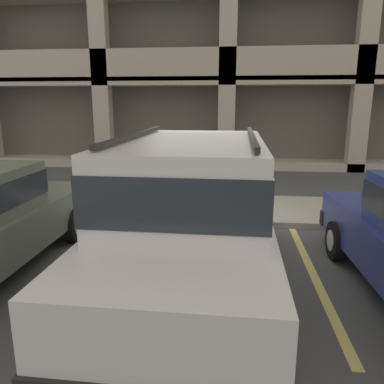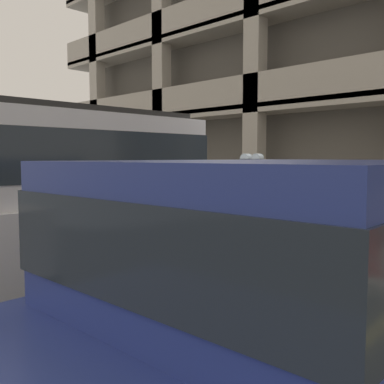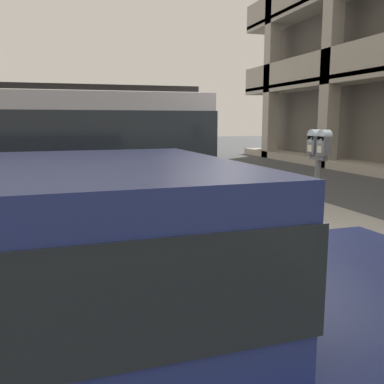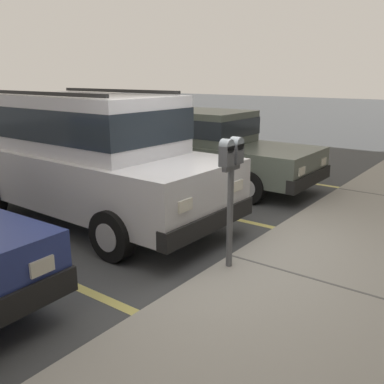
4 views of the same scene
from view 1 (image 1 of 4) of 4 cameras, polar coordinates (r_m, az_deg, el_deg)
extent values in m
cube|color=#444749|center=(7.29, 3.35, -6.10)|extent=(80.00, 80.00, 0.10)
cube|color=#9E9B93|center=(8.50, 3.81, -2.48)|extent=(40.00, 2.20, 0.12)
cube|color=#606060|center=(9.51, -21.03, -1.25)|extent=(0.03, 2.16, 0.00)
cube|color=#606060|center=(8.48, 3.82, -2.08)|extent=(0.03, 2.16, 0.00)
cube|color=#DBD16B|center=(6.24, -11.52, -9.29)|extent=(0.12, 4.80, 0.01)
cube|color=#DBD16B|center=(6.08, 17.26, -10.26)|extent=(0.12, 4.80, 0.01)
cube|color=silver|center=(4.71, 0.08, -7.12)|extent=(1.91, 4.73, 0.80)
cube|color=silver|center=(4.44, 0.01, 2.61)|extent=(1.66, 2.94, 0.84)
cube|color=#232B33|center=(4.43, 0.01, 2.88)|extent=(1.69, 2.96, 0.46)
cube|color=black|center=(6.98, 2.38, -2.67)|extent=(1.88, 0.19, 0.24)
cube|color=silver|center=(6.92, 7.16, 0.17)|extent=(0.24, 0.03, 0.14)
cube|color=silver|center=(7.01, -2.21, 0.43)|extent=(0.24, 0.03, 0.14)
cylinder|color=black|center=(6.20, 10.10, -6.15)|extent=(0.21, 0.66, 0.66)
cylinder|color=#B2B2B7|center=(6.20, 10.10, -6.15)|extent=(0.23, 0.37, 0.36)
cylinder|color=black|center=(6.35, -6.45, -5.54)|extent=(0.21, 0.66, 0.66)
cylinder|color=#B2B2B7|center=(6.35, -6.45, -5.54)|extent=(0.23, 0.37, 0.36)
cylinder|color=black|center=(3.59, 12.54, -21.82)|extent=(0.21, 0.66, 0.66)
cylinder|color=#B2B2B7|center=(3.59, 12.54, -21.82)|extent=(0.23, 0.37, 0.36)
cylinder|color=black|center=(3.85, -17.10, -19.47)|extent=(0.21, 0.66, 0.66)
cylinder|color=#B2B2B7|center=(3.85, -17.10, -19.47)|extent=(0.23, 0.37, 0.36)
cube|color=black|center=(4.35, 9.15, 8.34)|extent=(0.09, 2.62, 0.05)
cube|color=black|center=(4.51, -8.79, 8.53)|extent=(0.09, 2.62, 0.05)
cube|color=black|center=(7.90, -20.88, -1.87)|extent=(1.73, 0.17, 0.24)
cube|color=silver|center=(7.67, -17.34, -0.19)|extent=(0.24, 0.03, 0.14)
cube|color=silver|center=(8.14, -24.18, 0.00)|extent=(0.24, 0.03, 0.14)
cylinder|color=black|center=(6.90, -17.52, -4.81)|extent=(0.16, 0.60, 0.60)
cylinder|color=#B2B2B7|center=(6.90, -17.52, -4.81)|extent=(0.18, 0.33, 0.33)
cube|color=black|center=(7.22, 25.73, -3.73)|extent=(1.74, 0.21, 0.24)
cube|color=silver|center=(7.03, 21.78, -1.76)|extent=(0.24, 0.04, 0.14)
cylinder|color=black|center=(6.27, 21.05, -6.92)|extent=(0.18, 0.60, 0.60)
cylinder|color=#B2B2B7|center=(6.27, 21.05, -6.92)|extent=(0.19, 0.34, 0.33)
cylinder|color=#595B60|center=(7.42, 5.56, 0.13)|extent=(0.07, 0.07, 1.13)
cube|color=#595B60|center=(7.30, 5.67, 4.69)|extent=(0.28, 0.06, 0.06)
cube|color=#515459|center=(7.28, 4.90, 5.80)|extent=(0.15, 0.11, 0.22)
cylinder|color=#8C99A3|center=(7.27, 4.92, 6.66)|extent=(0.15, 0.11, 0.15)
cube|color=#B7B293|center=(7.23, 4.89, 5.43)|extent=(0.08, 0.01, 0.08)
cube|color=#515459|center=(7.28, 6.49, 5.76)|extent=(0.15, 0.11, 0.22)
cylinder|color=#8C99A3|center=(7.27, 6.51, 6.62)|extent=(0.15, 0.11, 0.15)
cube|color=#B7B293|center=(7.23, 6.48, 5.39)|extent=(0.08, 0.01, 0.08)
cube|color=#A8A093|center=(18.63, 5.44, 6.46)|extent=(32.00, 10.00, 0.30)
cube|color=#A8A093|center=(18.52, 5.65, 15.71)|extent=(32.00, 10.00, 0.30)
cube|color=#A8A093|center=(13.66, 5.44, 18.88)|extent=(32.00, 0.20, 1.10)
cube|color=#A8A093|center=(18.88, 5.88, 24.84)|extent=(32.00, 10.00, 0.30)
camera|label=2|loc=(4.35, 63.05, -5.01)|focal=40.00mm
camera|label=3|loc=(6.13, 50.53, 2.21)|focal=40.00mm
camera|label=4|loc=(10.35, 28.64, 11.11)|focal=40.00mm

